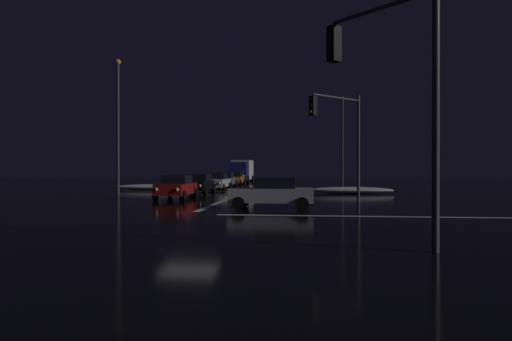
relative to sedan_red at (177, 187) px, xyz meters
name	(u,v)px	position (x,y,z in m)	size (l,w,h in m)	color
ground	(189,216)	(3.33, -9.63, -0.85)	(120.00, 120.00, 0.10)	black
stop_line_north	(222,201)	(3.33, -1.81, -0.80)	(0.35, 13.36, 0.01)	white
centre_line_ns	(246,192)	(3.33, 9.79, -0.80)	(22.00, 0.15, 0.01)	yellow
crosswalk_bar_east	(373,216)	(11.26, -9.63, -0.80)	(13.36, 0.40, 0.01)	white
snow_bank_left_curb	(155,187)	(-5.29, 11.30, -0.53)	(7.62, 1.50, 0.54)	white
snow_bank_right_curb	(351,190)	(11.96, 7.48, -0.53)	(6.65, 1.50, 0.54)	white
sedan_red	(177,187)	(0.00, 0.00, 0.00)	(2.02, 4.33, 1.57)	maroon
sedan_black	(198,184)	(0.00, 6.07, 0.00)	(2.02, 4.33, 1.57)	black
sedan_white	(217,181)	(0.32, 11.95, 0.00)	(2.02, 4.33, 1.57)	silver
sedan_gray	(225,180)	(0.01, 17.80, 0.00)	(2.02, 4.33, 1.57)	slate
sedan_orange	(235,178)	(0.06, 24.34, 0.00)	(2.02, 4.33, 1.57)	#C66014
box_truck	(241,170)	(-0.25, 32.24, 0.91)	(2.68, 8.28, 3.08)	navy
sedan_silver_crossing	(272,193)	(6.75, -6.29, 0.00)	(4.33, 2.02, 1.57)	#B7B7BC
traffic_signal_se	(389,75)	(10.61, -16.91, 3.71)	(2.61, 2.61, 6.64)	#4C4C51
traffic_signal_ne	(340,127)	(10.39, -2.57, 3.57)	(3.06, 3.06, 6.36)	#4C4C51
streetlamp_left_near	(118,118)	(-5.59, 3.79, 5.00)	(0.44, 0.44, 10.19)	#424247
streetlamp_right_far	(342,135)	(12.26, 19.79, 4.66)	(0.44, 0.44, 9.53)	#424247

